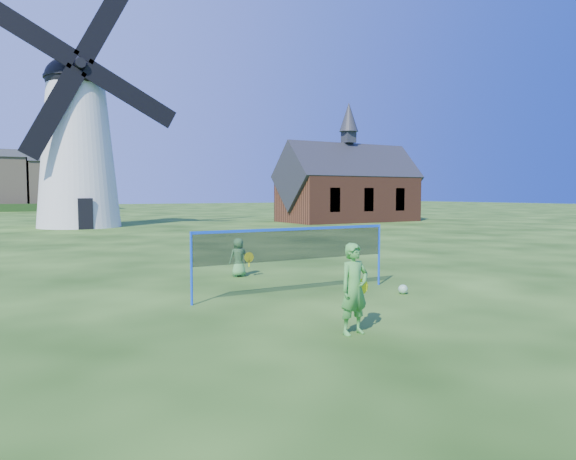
# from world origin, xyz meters

# --- Properties ---
(ground) EXTENTS (220.00, 220.00, 0.00)m
(ground) POSITION_xyz_m (0.00, 0.00, 0.00)
(ground) COLOR black
(ground) RESTS_ON ground
(windmill) EXTENTS (12.66, 5.55, 17.04)m
(windmill) POSITION_xyz_m (-0.38, 28.81, 5.84)
(windmill) COLOR silver
(windmill) RESTS_ON ground
(chapel) EXTENTS (11.67, 5.66, 9.87)m
(chapel) POSITION_xyz_m (20.34, 25.74, 2.78)
(chapel) COLOR brown
(chapel) RESTS_ON ground
(badminton_net) EXTENTS (5.05, 0.05, 1.55)m
(badminton_net) POSITION_xyz_m (0.36, 0.47, 1.14)
(badminton_net) COLOR blue
(badminton_net) RESTS_ON ground
(player_girl) EXTENTS (0.71, 0.40, 1.52)m
(player_girl) POSITION_xyz_m (-0.54, -3.03, 0.76)
(player_girl) COLOR green
(player_girl) RESTS_ON ground
(player_boy) EXTENTS (0.64, 0.42, 1.09)m
(player_boy) POSITION_xyz_m (0.29, 3.47, 0.55)
(player_boy) COLOR #52A24E
(player_boy) RESTS_ON ground
(play_ball) EXTENTS (0.22, 0.22, 0.22)m
(play_ball) POSITION_xyz_m (2.56, -0.78, 0.11)
(play_ball) COLOR green
(play_ball) RESTS_ON ground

